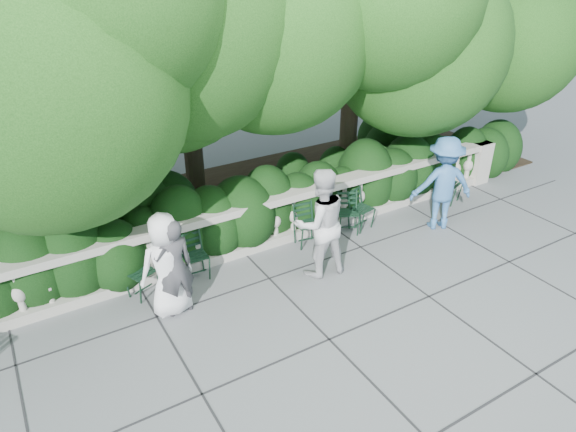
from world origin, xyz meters
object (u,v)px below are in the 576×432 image
chair_c (348,236)px  chair_f (366,231)px  chair_a (200,282)px  person_woman_grey (175,268)px  chair_d (310,248)px  person_businessman (167,265)px  person_older_blue (443,183)px  chair_e (454,204)px  person_casual_man (320,223)px  chair_b (150,298)px

chair_c → chair_f: bearing=25.6°
chair_a → person_woman_grey: (-0.57, -0.56, 0.82)m
chair_d → person_businessman: size_ratio=0.49×
person_businessman → person_older_blue: (5.57, -0.18, 0.10)m
chair_d → chair_e: same height
chair_e → chair_f: size_ratio=1.00×
person_woman_grey → person_casual_man: 2.50m
person_woman_grey → person_older_blue: (5.49, -0.09, 0.14)m
chair_e → person_businessman: (-6.65, -0.34, 0.85)m
chair_e → chair_c: bearing=158.3°
person_businessman → chair_f: bearing=-176.9°
chair_b → chair_e: bearing=-23.5°
chair_d → chair_f: bearing=6.7°
chair_e → person_casual_man: size_ratio=0.43×
person_woman_grey → person_casual_man: bearing=169.3°
person_businessman → person_older_blue: 5.57m
chair_d → chair_e: (3.78, -0.09, 0.00)m
chair_e → chair_f: same height
person_businessman → person_woman_grey: person_businessman is taller
chair_b → chair_f: bearing=-23.4°
person_businessman → chair_c: bearing=-176.0°
chair_b → chair_f: 4.42m
chair_b → person_older_blue: 5.90m
chair_f → person_older_blue: bearing=-36.5°
chair_c → chair_e: size_ratio=1.00×
chair_c → chair_d: size_ratio=1.00×
person_older_blue → chair_e: bearing=-129.7°
chair_a → chair_e: 5.99m
chair_c → person_businessman: (-3.77, -0.42, 0.85)m
chair_e → person_older_blue: person_older_blue is taller
chair_d → chair_c: bearing=7.2°
chair_c → chair_d: 0.91m
chair_a → person_businessman: (-0.65, -0.47, 0.85)m
chair_d → person_casual_man: (-0.30, -0.73, 0.98)m
chair_b → chair_f: (4.42, -0.08, 0.00)m
chair_a → person_casual_man: bearing=-20.5°
chair_e → person_casual_man: bearing=168.9°
chair_f → person_businessman: 4.31m
person_woman_grey → person_casual_man: size_ratio=0.84×
person_businessman → person_woman_grey: (0.08, -0.09, -0.03)m
chair_e → person_woman_grey: size_ratio=0.51×
chair_f → chair_d: bearing=165.9°
person_woman_grey → chair_b: bearing=-68.4°
person_casual_man → person_older_blue: (3.00, 0.12, -0.02)m
chair_a → chair_c: same height
person_casual_man → person_businessman: bearing=1.0°
chair_a → chair_c: (3.12, -0.05, 0.00)m
person_woman_grey → person_older_blue: size_ratio=0.86×
person_businessman → person_woman_grey: size_ratio=1.04×
chair_a → person_older_blue: size_ratio=0.44×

